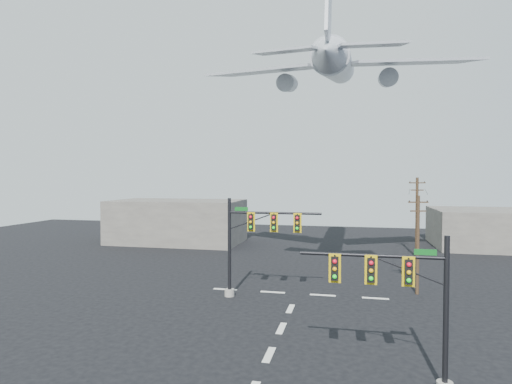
% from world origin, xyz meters
% --- Properties ---
extents(ground, '(120.00, 120.00, 0.00)m').
position_xyz_m(ground, '(0.00, 0.00, 0.00)').
color(ground, black).
rests_on(ground, ground).
extents(lane_markings, '(14.00, 21.20, 0.01)m').
position_xyz_m(lane_markings, '(0.00, 5.33, 0.01)').
color(lane_markings, silver).
rests_on(lane_markings, ground).
extents(signal_mast_near, '(6.59, 0.75, 6.80)m').
position_xyz_m(signal_mast_near, '(6.55, -2.29, 3.85)').
color(signal_mast_near, gray).
rests_on(signal_mast_near, ground).
extents(signal_mast_far, '(7.47, 0.84, 7.67)m').
position_xyz_m(signal_mast_far, '(-3.30, 10.07, 4.34)').
color(signal_mast_far, gray).
rests_on(signal_mast_far, ground).
extents(utility_pole_a, '(1.56, 0.40, 7.83)m').
position_xyz_m(utility_pole_a, '(9.29, 13.94, 4.10)').
color(utility_pole_a, '#422C1C').
rests_on(utility_pole_a, ground).
extents(utility_pole_b, '(1.86, 0.46, 9.25)m').
position_xyz_m(utility_pole_b, '(11.55, 30.55, 4.84)').
color(utility_pole_b, '#422C1C').
rests_on(utility_pole_b, ground).
extents(power_lines, '(3.82, 16.61, 0.03)m').
position_xyz_m(power_lines, '(10.42, 22.25, 7.92)').
color(power_lines, black).
extents(airliner, '(27.07, 28.31, 7.94)m').
position_xyz_m(airliner, '(2.61, 21.35, 20.26)').
color(airliner, '#B6BDC4').
extents(building_left, '(18.00, 10.00, 6.00)m').
position_xyz_m(building_left, '(-20.00, 35.00, 3.00)').
color(building_left, slate).
rests_on(building_left, ground).
extents(building_right, '(14.00, 12.00, 5.00)m').
position_xyz_m(building_right, '(22.00, 40.00, 2.50)').
color(building_right, slate).
rests_on(building_right, ground).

